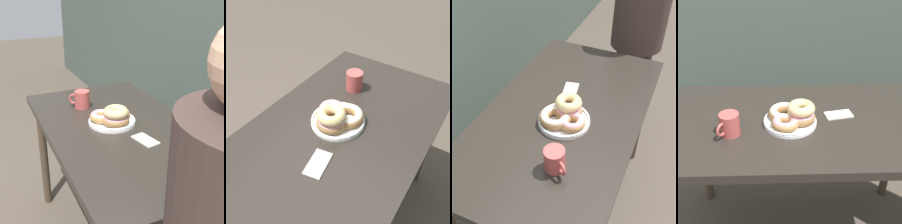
# 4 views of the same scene
# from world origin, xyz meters

# --- Properties ---
(ground_plane) EXTENTS (14.00, 14.00, 0.00)m
(ground_plane) POSITION_xyz_m (0.00, 0.00, 0.00)
(ground_plane) COLOR #4C4238
(dining_table) EXTENTS (1.24, 0.70, 0.77)m
(dining_table) POSITION_xyz_m (0.00, 0.29, 0.68)
(dining_table) COLOR #28231E
(dining_table) RESTS_ON ground_plane
(donut_plate) EXTENTS (0.26, 0.26, 0.10)m
(donut_plate) POSITION_xyz_m (-0.05, 0.26, 0.81)
(donut_plate) COLOR white
(donut_plate) RESTS_ON dining_table
(coffee_mug) EXTENTS (0.09, 0.11, 0.10)m
(coffee_mug) POSITION_xyz_m (-0.31, 0.19, 0.82)
(coffee_mug) COLOR #B74C47
(coffee_mug) RESTS_ON dining_table
(napkin) EXTENTS (0.13, 0.09, 0.01)m
(napkin) POSITION_xyz_m (0.17, 0.33, 0.77)
(napkin) COLOR beige
(napkin) RESTS_ON dining_table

